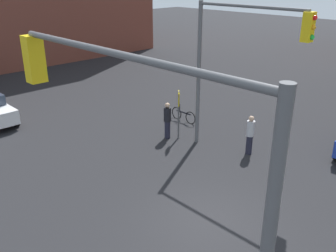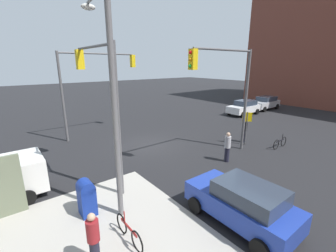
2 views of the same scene
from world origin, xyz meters
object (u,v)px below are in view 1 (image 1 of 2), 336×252
(pedestrian_crossing, at_px, (250,134))
(bicycle_at_crosswalk, at_px, (183,115))
(traffic_signal_nw_corner, at_px, (236,52))
(traffic_signal_se_corner, at_px, (141,163))
(pedestrian_walking_north, at_px, (167,120))

(pedestrian_crossing, xyz_separation_m, bicycle_at_crosswalk, (-4.80, 0.80, -0.60))
(traffic_signal_nw_corner, bearing_deg, traffic_signal_se_corner, -62.71)
(traffic_signal_nw_corner, relative_size, bicycle_at_crosswalk, 3.71)
(traffic_signal_se_corner, xyz_separation_m, bicycle_at_crosswalk, (-8.91, 10.50, -4.33))
(pedestrian_crossing, height_order, bicycle_at_crosswalk, pedestrian_crossing)
(bicycle_at_crosswalk, bearing_deg, traffic_signal_se_corner, -49.68)
(traffic_signal_se_corner, height_order, bicycle_at_crosswalk, traffic_signal_se_corner)
(pedestrian_crossing, height_order, pedestrian_walking_north, pedestrian_walking_north)
(traffic_signal_se_corner, bearing_deg, pedestrian_crossing, 112.96)
(traffic_signal_nw_corner, height_order, pedestrian_crossing, traffic_signal_nw_corner)
(traffic_signal_nw_corner, distance_m, pedestrian_walking_north, 4.95)
(pedestrian_walking_north, relative_size, bicycle_at_crosswalk, 1.04)
(pedestrian_walking_north, xyz_separation_m, bicycle_at_crosswalk, (-1.00, 2.20, -0.61))
(pedestrian_crossing, relative_size, pedestrian_walking_north, 1.00)
(traffic_signal_se_corner, distance_m, pedestrian_walking_north, 12.05)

